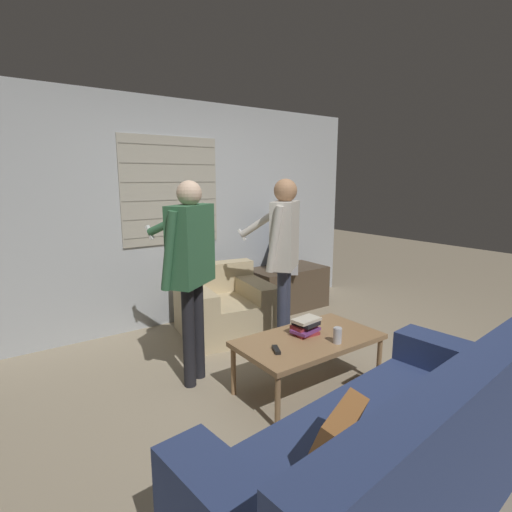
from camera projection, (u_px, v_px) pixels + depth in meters
ground_plane at (286, 391)px, 3.21m from camera, size 16.00×16.00×0.00m
wall_back at (175, 214)px, 4.59m from camera, size 5.20×0.08×2.55m
couch_blue at (392, 460)px, 1.96m from camera, size 2.15×1.05×0.87m
armchair_beige at (224, 307)px, 4.40m from camera, size 1.05×1.02×0.73m
coffee_table at (309, 342)px, 3.18m from camera, size 1.15×0.64×0.44m
tv_stand at (287, 288)px, 5.25m from camera, size 1.01×0.56×0.54m
tv at (287, 245)px, 5.14m from camera, size 0.64×0.78×0.61m
person_left_standing at (190, 258)px, 3.18m from camera, size 0.54×0.85×1.67m
person_right_standing at (284, 244)px, 3.78m from camera, size 0.52×0.80×1.68m
book_stack at (305, 326)px, 3.23m from camera, size 0.25×0.21×0.14m
soda_can at (337, 335)px, 3.06m from camera, size 0.07×0.07×0.13m
spare_remote at (276, 350)px, 2.92m from camera, size 0.09×0.13×0.02m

